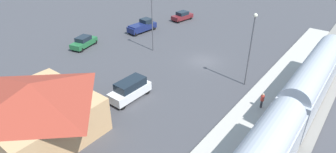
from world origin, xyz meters
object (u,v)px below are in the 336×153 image
(station_building, at_px, (36,108))
(suv_white, at_px, (130,89))
(sedan_green, at_px, (84,42))
(pedestrian_on_platform, at_px, (262,99))
(light_pole_near_platform, at_px, (251,43))
(sedan_maroon, at_px, (182,16))
(pickup_navy, at_px, (142,26))
(light_pole_lot_center, at_px, (152,16))

(station_building, xyz_separation_m, suv_white, (-2.41, -9.11, -1.62))
(sedan_green, bearing_deg, pedestrian_on_platform, -178.11)
(suv_white, bearing_deg, light_pole_near_platform, -129.98)
(suv_white, relative_size, light_pole_near_platform, 0.57)
(pedestrian_on_platform, bearing_deg, sedan_green, 1.89)
(sedan_maroon, xyz_separation_m, light_pole_near_platform, (-20.17, 15.62, 4.52))
(station_building, relative_size, pickup_navy, 1.84)
(suv_white, distance_m, sedan_green, 16.75)
(suv_white, height_order, light_pole_lot_center, light_pole_lot_center)
(suv_white, height_order, sedan_green, suv_white)
(sedan_maroon, height_order, light_pole_near_platform, light_pole_near_platform)
(station_building, height_order, light_pole_lot_center, light_pole_lot_center)
(suv_white, bearing_deg, sedan_green, -20.21)
(sedan_green, distance_m, pickup_navy, 11.00)
(station_building, height_order, sedan_green, station_building)
(pickup_navy, bearing_deg, sedan_maroon, -100.91)
(light_pole_near_platform, xyz_separation_m, light_pole_lot_center, (15.24, -0.92, -0.07))
(suv_white, xyz_separation_m, pickup_navy, (13.23, -16.50, -0.12))
(sedan_green, xyz_separation_m, pickup_navy, (-2.49, -10.71, 0.15))
(station_building, relative_size, pedestrian_on_platform, 5.97)
(sedan_maroon, xyz_separation_m, pickup_navy, (1.85, 9.59, 0.15))
(suv_white, xyz_separation_m, sedan_maroon, (11.38, -26.09, -0.27))
(suv_white, bearing_deg, pedestrian_on_platform, -151.22)
(suv_white, bearing_deg, pickup_navy, -51.27)
(pickup_navy, distance_m, light_pole_near_platform, 23.24)
(pickup_navy, xyz_separation_m, light_pole_near_platform, (-22.02, 6.02, 4.37))
(suv_white, relative_size, pickup_navy, 0.89)
(sedan_green, height_order, pickup_navy, pickup_navy)
(sedan_maroon, bearing_deg, sedan_green, 77.95)
(station_building, bearing_deg, light_pole_near_platform, -119.76)
(light_pole_lot_center, bearing_deg, pickup_navy, -36.99)
(sedan_maroon, distance_m, light_pole_lot_center, 16.13)
(light_pole_lot_center, bearing_deg, sedan_maroon, -71.47)
(station_building, bearing_deg, suv_white, -104.84)
(pickup_navy, relative_size, light_pole_lot_center, 0.65)
(sedan_maroon, bearing_deg, pickup_navy, 79.09)
(suv_white, distance_m, light_pole_lot_center, 13.75)
(station_building, relative_size, sedan_maroon, 2.16)
(pedestrian_on_platform, relative_size, suv_white, 0.35)
(light_pole_near_platform, bearing_deg, pedestrian_on_platform, 132.22)
(station_building, distance_m, pedestrian_on_platform, 21.59)
(pickup_navy, bearing_deg, light_pole_lot_center, 143.01)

